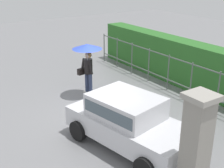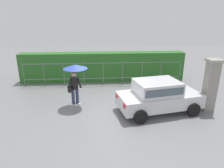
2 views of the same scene
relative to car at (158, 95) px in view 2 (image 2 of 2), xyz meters
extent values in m
plane|color=slate|center=(-2.42, 0.46, -0.80)|extent=(40.00, 40.00, 0.00)
cube|color=silver|center=(0.06, 0.01, -0.22)|extent=(3.95, 2.34, 0.60)
cube|color=silver|center=(-0.09, -0.02, 0.38)|extent=(2.15, 1.79, 0.60)
cube|color=#4C5B66|center=(-0.09, -0.02, 0.40)|extent=(2.00, 1.78, 0.33)
cylinder|color=black|center=(1.12, 1.08, -0.50)|extent=(0.62, 0.29, 0.60)
cylinder|color=black|center=(1.45, -0.57, -0.50)|extent=(0.62, 0.29, 0.60)
cylinder|color=black|center=(-1.33, 0.59, -0.50)|extent=(0.62, 0.29, 0.60)
cylinder|color=black|center=(-1.00, -1.06, -0.50)|extent=(0.62, 0.29, 0.60)
cube|color=red|center=(-1.87, 0.18, -0.07)|extent=(0.10, 0.21, 0.16)
cube|color=red|center=(-1.66, -0.89, -0.07)|extent=(0.10, 0.21, 0.16)
cylinder|color=#2D3856|center=(-3.75, 0.94, -0.37)|extent=(0.15, 0.15, 0.86)
cylinder|color=#2D3856|center=(-3.95, 0.89, -0.37)|extent=(0.15, 0.15, 0.86)
cube|color=white|center=(-3.74, 0.88, -0.76)|extent=(0.26, 0.10, 0.08)
cube|color=white|center=(-3.93, 0.83, -0.76)|extent=(0.26, 0.10, 0.08)
cylinder|color=black|center=(-3.85, 0.92, 0.35)|extent=(0.34, 0.34, 0.58)
sphere|color=#DBAD89|center=(-3.85, 0.92, 0.78)|extent=(0.22, 0.22, 0.22)
sphere|color=olive|center=(-3.86, 0.95, 0.80)|extent=(0.25, 0.25, 0.25)
cylinder|color=black|center=(-3.62, 0.89, 0.37)|extent=(0.24, 0.14, 0.56)
cylinder|color=black|center=(-4.04, 0.79, 0.37)|extent=(0.24, 0.14, 0.56)
cylinder|color=#B2B2B7|center=(-3.75, 0.84, 0.69)|extent=(0.02, 0.02, 0.77)
cone|color=blue|center=(-3.75, 0.84, 1.17)|extent=(1.13, 1.13, 0.19)
cube|color=black|center=(-4.07, 0.74, 0.11)|extent=(0.24, 0.37, 0.24)
cube|color=gray|center=(2.38, 0.00, 0.35)|extent=(0.48, 0.48, 2.30)
cube|color=#9E998E|center=(2.38, 0.00, 1.56)|extent=(0.60, 0.60, 0.12)
cylinder|color=#59605B|center=(-7.28, 3.82, -0.05)|extent=(0.05, 0.05, 1.50)
cylinder|color=#59605B|center=(-6.06, 3.82, -0.05)|extent=(0.05, 0.05, 1.50)
cylinder|color=#59605B|center=(-4.84, 3.82, -0.05)|extent=(0.05, 0.05, 1.50)
cylinder|color=#59605B|center=(-3.62, 3.82, -0.05)|extent=(0.05, 0.05, 1.50)
cylinder|color=#59605B|center=(-2.40, 3.82, -0.05)|extent=(0.05, 0.05, 1.50)
cylinder|color=#59605B|center=(-1.18, 3.82, -0.05)|extent=(0.05, 0.05, 1.50)
cylinder|color=#59605B|center=(0.04, 3.82, -0.05)|extent=(0.05, 0.05, 1.50)
cylinder|color=#59605B|center=(1.26, 3.82, -0.05)|extent=(0.05, 0.05, 1.50)
cylinder|color=#59605B|center=(2.48, 3.82, -0.05)|extent=(0.05, 0.05, 1.50)
cube|color=#59605B|center=(-2.40, 3.82, 0.62)|extent=(9.76, 0.03, 0.04)
cube|color=#59605B|center=(-2.40, 3.82, -0.35)|extent=(9.76, 0.03, 0.04)
cube|color=#2D6B28|center=(-2.40, 4.83, 0.15)|extent=(10.76, 0.90, 1.90)
camera|label=1|loc=(5.86, -4.44, 3.92)|focal=47.79mm
camera|label=2|loc=(-2.63, -8.24, 3.43)|focal=32.11mm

